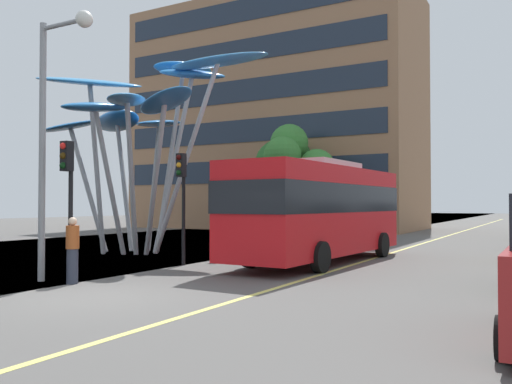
# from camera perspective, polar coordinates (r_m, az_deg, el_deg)

# --- Properties ---
(ground) EXTENTS (120.00, 240.00, 0.10)m
(ground) POSITION_cam_1_polar(r_m,az_deg,el_deg) (13.11, -18.78, -10.58)
(ground) COLOR #54514F
(red_bus) EXTENTS (3.16, 9.91, 3.61)m
(red_bus) POSITION_cam_1_polar(r_m,az_deg,el_deg) (19.16, 6.87, -1.62)
(red_bus) COLOR red
(red_bus) RESTS_ON ground
(leaf_sculpture) EXTENTS (10.71, 8.37, 8.76)m
(leaf_sculpture) POSITION_cam_1_polar(r_m,az_deg,el_deg) (23.82, -11.99, 8.69)
(leaf_sculpture) COLOR #9EA0A5
(leaf_sculpture) RESTS_ON ground
(traffic_light_kerb_near) EXTENTS (0.28, 0.42, 3.76)m
(traffic_light_kerb_near) POSITION_cam_1_polar(r_m,az_deg,el_deg) (15.09, -19.52, 1.21)
(traffic_light_kerb_near) COLOR black
(traffic_light_kerb_near) RESTS_ON ground
(traffic_light_kerb_far) EXTENTS (0.28, 0.42, 3.80)m
(traffic_light_kerb_far) POSITION_cam_1_polar(r_m,az_deg,el_deg) (18.23, -7.95, 0.81)
(traffic_light_kerb_far) COLOR black
(traffic_light_kerb_far) RESTS_ON ground
(traffic_light_island_mid) EXTENTS (0.28, 0.42, 3.44)m
(traffic_light_island_mid) POSITION_cam_1_polar(r_m,az_deg,el_deg) (20.91, -2.02, -0.15)
(traffic_light_island_mid) COLOR black
(traffic_light_island_mid) RESTS_ON ground
(traffic_light_opposite) EXTENTS (0.28, 0.42, 3.23)m
(traffic_light_opposite) POSITION_cam_1_polar(r_m,az_deg,el_deg) (24.82, 3.50, -0.68)
(traffic_light_opposite) COLOR black
(traffic_light_opposite) RESTS_ON ground
(street_lamp) EXTENTS (1.87, 0.44, 7.08)m
(street_lamp) POSITION_cam_1_polar(r_m,az_deg,el_deg) (15.35, -20.85, 8.17)
(street_lamp) COLOR gray
(street_lamp) RESTS_ON ground
(tree_pavement_near) EXTENTS (3.81, 4.42, 6.92)m
(tree_pavement_near) POSITION_cam_1_polar(r_m,az_deg,el_deg) (38.31, 2.94, 3.22)
(tree_pavement_near) COLOR brown
(tree_pavement_near) RESTS_ON ground
(tree_pavement_far) EXTENTS (4.76, 4.16, 7.65)m
(tree_pavement_far) POSITION_cam_1_polar(r_m,az_deg,el_deg) (36.19, 4.23, 3.99)
(tree_pavement_far) COLOR brown
(tree_pavement_far) RESTS_ON ground
(pedestrian) EXTENTS (0.34, 0.34, 1.74)m
(pedestrian) POSITION_cam_1_polar(r_m,az_deg,el_deg) (14.75, -19.09, -5.92)
(pedestrian) COLOR #2D3342
(pedestrian) RESTS_ON ground
(no_entry_sign) EXTENTS (0.60, 0.12, 2.58)m
(no_entry_sign) POSITION_cam_1_polar(r_m,az_deg,el_deg) (21.32, -3.68, -2.27)
(no_entry_sign) COLOR gray
(no_entry_sign) RESTS_ON ground
(backdrop_building) EXTENTS (24.25, 10.93, 19.29)m
(backdrop_building) POSITION_cam_1_polar(r_m,az_deg,el_deg) (47.25, 2.15, 7.92)
(backdrop_building) COLOR #936B4C
(backdrop_building) RESTS_ON ground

